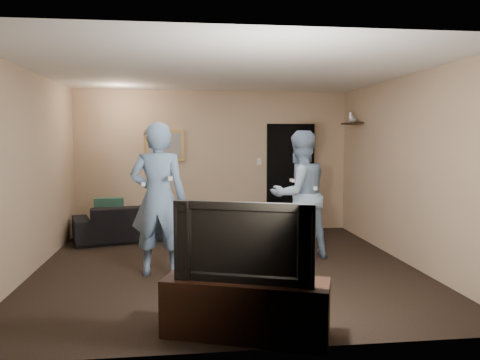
{
  "coord_description": "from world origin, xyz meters",
  "views": [
    {
      "loc": [
        -0.57,
        -6.14,
        1.73
      ],
      "look_at": [
        0.22,
        0.3,
        1.15
      ],
      "focal_mm": 35.0,
      "sensor_mm": 36.0,
      "label": 1
    }
  ],
  "objects": [
    {
      "name": "wall_front",
      "position": [
        0.0,
        -2.5,
        1.3
      ],
      "size": [
        5.0,
        0.04,
        2.6
      ],
      "primitive_type": "cube",
      "color": "tan",
      "rests_on": "ground"
    },
    {
      "name": "television",
      "position": [
        -0.04,
        -2.21,
        0.85
      ],
      "size": [
        1.19,
        0.55,
        0.69
      ],
      "primitive_type": "imported",
      "rotation": [
        0.0,
        0.0,
        -0.34
      ],
      "color": "black",
      "rests_on": "tv_console"
    },
    {
      "name": "throw_pillow",
      "position": [
        -1.83,
        1.96,
        0.48
      ],
      "size": [
        0.48,
        0.17,
        0.48
      ],
      "primitive_type": "cube",
      "rotation": [
        0.0,
        0.0,
        0.03
      ],
      "color": "#18483A",
      "rests_on": "sofa"
    },
    {
      "name": "ground",
      "position": [
        0.0,
        0.0,
        0.0
      ],
      "size": [
        5.0,
        5.0,
        0.0
      ],
      "primitive_type": "plane",
      "color": "black",
      "rests_on": "ground"
    },
    {
      "name": "painting_frame",
      "position": [
        -0.9,
        2.48,
        1.6
      ],
      "size": [
        0.72,
        0.05,
        0.57
      ],
      "primitive_type": "cube",
      "color": "olive",
      "rests_on": "wall_back"
    },
    {
      "name": "shelf_vase",
      "position": [
        2.39,
        1.77,
        2.07
      ],
      "size": [
        0.16,
        0.16,
        0.14
      ],
      "primitive_type": "imported",
      "rotation": [
        0.0,
        0.0,
        -0.27
      ],
      "color": "#ABABB0",
      "rests_on": "wall_shelf"
    },
    {
      "name": "tv_console",
      "position": [
        -0.04,
        -2.21,
        0.25
      ],
      "size": [
        1.51,
        0.92,
        0.51
      ],
      "primitive_type": "cube",
      "rotation": [
        0.0,
        0.0,
        -0.34
      ],
      "color": "black",
      "rests_on": "ground"
    },
    {
      "name": "painting_canvas",
      "position": [
        -0.9,
        2.45,
        1.6
      ],
      "size": [
        0.62,
        0.01,
        0.47
      ],
      "primitive_type": "cube",
      "color": "slate",
      "rests_on": "painting_frame"
    },
    {
      "name": "ceiling",
      "position": [
        0.0,
        0.0,
        2.6
      ],
      "size": [
        5.0,
        5.0,
        0.04
      ],
      "primitive_type": "cube",
      "color": "silver",
      "rests_on": "wall_back"
    },
    {
      "name": "wall_shelf",
      "position": [
        2.39,
        1.8,
        1.99
      ],
      "size": [
        0.2,
        0.6,
        0.03
      ],
      "primitive_type": "cube",
      "color": "black",
      "rests_on": "wall_right"
    },
    {
      "name": "wii_player_left",
      "position": [
        -0.88,
        -0.23,
        0.97
      ],
      "size": [
        0.75,
        0.55,
        1.93
      ],
      "color": "#678AB3",
      "rests_on": "ground"
    },
    {
      "name": "shelf_figurine",
      "position": [
        2.39,
        1.88,
        2.09
      ],
      "size": [
        0.06,
        0.06,
        0.18
      ],
      "primitive_type": "cylinder",
      "color": "silver",
      "rests_on": "wall_shelf"
    },
    {
      "name": "doorway",
      "position": [
        1.45,
        2.47,
        1.0
      ],
      "size": [
        0.9,
        0.06,
        2.0
      ],
      "primitive_type": "cube",
      "color": "black",
      "rests_on": "ground"
    },
    {
      "name": "wall_right",
      "position": [
        2.5,
        0.0,
        1.3
      ],
      "size": [
        0.04,
        5.0,
        2.6
      ],
      "primitive_type": "cube",
      "color": "tan",
      "rests_on": "ground"
    },
    {
      "name": "wall_back",
      "position": [
        0.0,
        2.5,
        1.3
      ],
      "size": [
        5.0,
        0.04,
        2.6
      ],
      "primitive_type": "cube",
      "color": "tan",
      "rests_on": "ground"
    },
    {
      "name": "wii_player_right",
      "position": [
        1.09,
        0.36,
        0.92
      ],
      "size": [
        1.06,
        0.93,
        1.84
      ],
      "color": "#84A0C0",
      "rests_on": "ground"
    },
    {
      "name": "wall_left",
      "position": [
        -2.5,
        0.0,
        1.3
      ],
      "size": [
        0.04,
        5.0,
        2.6
      ],
      "primitive_type": "cube",
      "color": "tan",
      "rests_on": "ground"
    },
    {
      "name": "sofa",
      "position": [
        -1.35,
        1.96,
        0.31
      ],
      "size": [
        2.25,
        1.37,
        0.61
      ],
      "primitive_type": "imported",
      "rotation": [
        0.0,
        0.0,
        3.42
      ],
      "color": "black",
      "rests_on": "ground"
    },
    {
      "name": "light_switch",
      "position": [
        0.85,
        2.48,
        1.3
      ],
      "size": [
        0.08,
        0.02,
        0.12
      ],
      "primitive_type": "cube",
      "color": "silver",
      "rests_on": "wall_back"
    }
  ]
}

